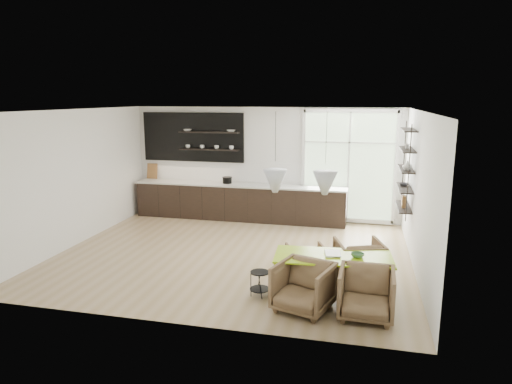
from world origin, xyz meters
name	(u,v)px	position (x,y,z in m)	size (l,w,h in m)	color
room	(272,176)	(0.58, 1.10, 1.46)	(7.02, 6.01, 2.91)	tan
kitchen_run	(236,197)	(-0.69, 2.69, 0.60)	(5.54, 0.69, 2.75)	black
right_shelving	(406,171)	(3.36, 1.17, 1.65)	(0.26, 1.22, 1.90)	black
dining_table	(333,259)	(2.10, -1.55, 0.63)	(1.91, 0.97, 0.68)	#A9DB12
armchair_back_left	(306,262)	(1.60, -0.95, 0.30)	(0.65, 0.67, 0.61)	brown
armchair_back_right	(359,260)	(2.50, -0.77, 0.36)	(0.77, 0.79, 0.72)	brown
armchair_front_left	(303,287)	(1.71, -2.16, 0.37)	(0.78, 0.81, 0.73)	brown
armchair_front_right	(366,294)	(2.62, -2.18, 0.36)	(0.78, 0.80, 0.73)	brown
wire_stool	(260,280)	(0.96, -1.82, 0.26)	(0.32, 0.32, 0.41)	black
table_book	(325,253)	(1.97, -1.51, 0.69)	(0.24, 0.33, 0.03)	white
table_bowl	(358,255)	(2.48, -1.52, 0.71)	(0.21, 0.21, 0.07)	#437247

